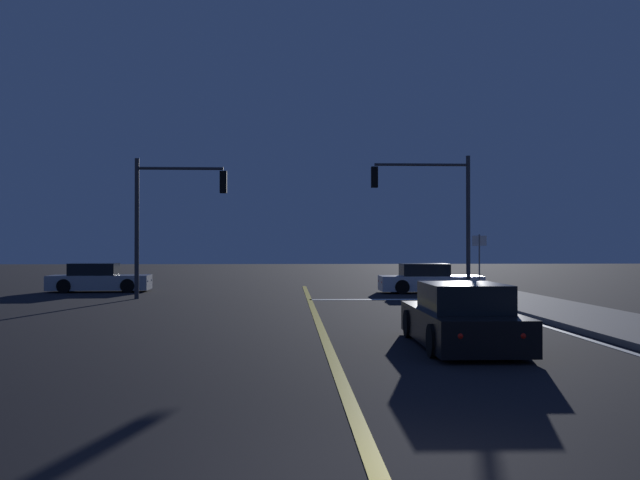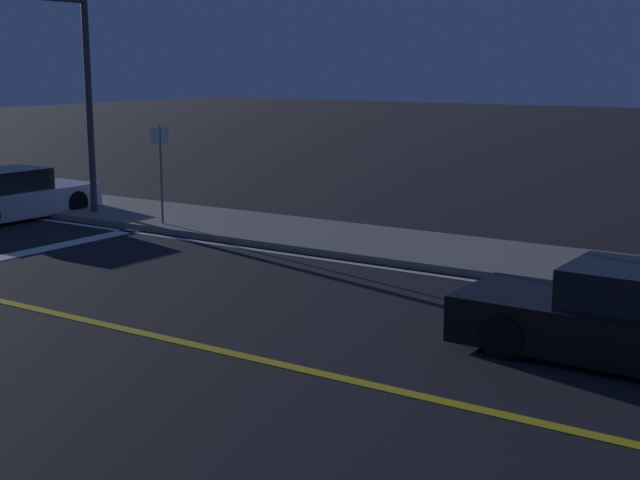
% 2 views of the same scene
% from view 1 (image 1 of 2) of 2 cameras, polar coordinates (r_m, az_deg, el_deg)
% --- Properties ---
extents(sidewalk_right, '(3.20, 41.34, 0.15)m').
position_cam_1_polar(sidewalk_right, '(19.28, 24.03, -6.54)').
color(sidewalk_right, gray).
rests_on(sidewalk_right, ground).
extents(lane_line_center, '(0.20, 39.05, 0.01)m').
position_cam_1_polar(lane_line_center, '(17.29, 0.12, -7.51)').
color(lane_line_center, gold).
rests_on(lane_line_center, ground).
extents(lane_line_edge_right, '(0.16, 39.05, 0.01)m').
position_cam_1_polar(lane_line_edge_right, '(18.54, 18.88, -7.01)').
color(lane_line_edge_right, white).
rests_on(lane_line_edge_right, ground).
extents(stop_bar, '(6.17, 0.50, 0.01)m').
position_cam_1_polar(stop_bar, '(27.49, 5.59, -4.95)').
color(stop_bar, white).
rests_on(stop_bar, ground).
extents(car_mid_block_white, '(4.67, 1.96, 1.34)m').
position_cam_1_polar(car_mid_block_white, '(31.80, 9.04, -3.31)').
color(car_mid_block_white, silver).
rests_on(car_mid_block_white, ground).
extents(car_lead_oncoming_silver, '(4.66, 2.05, 1.34)m').
position_cam_1_polar(car_lead_oncoming_silver, '(33.76, -17.93, -3.13)').
color(car_lead_oncoming_silver, '#B2B5BA').
rests_on(car_lead_oncoming_silver, ground).
extents(car_far_approaching_black, '(1.95, 4.74, 1.34)m').
position_cam_1_polar(car_far_approaching_black, '(14.71, 11.67, -6.46)').
color(car_far_approaching_black, black).
rests_on(car_far_approaching_black, ground).
extents(traffic_signal_near_right, '(4.32, 0.28, 6.07)m').
position_cam_1_polar(traffic_signal_near_right, '(30.16, 9.44, 3.16)').
color(traffic_signal_near_right, '#38383D').
rests_on(traffic_signal_near_right, ground).
extents(traffic_signal_far_left, '(3.71, 0.28, 5.69)m').
position_cam_1_polar(traffic_signal_far_left, '(28.50, -12.39, 2.83)').
color(traffic_signal_far_left, '#38383D').
rests_on(traffic_signal_far_left, ground).
extents(street_sign_corner, '(0.56, 0.09, 2.60)m').
position_cam_1_polar(street_sign_corner, '(27.67, 13.11, -1.32)').
color(street_sign_corner, slate).
rests_on(street_sign_corner, ground).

